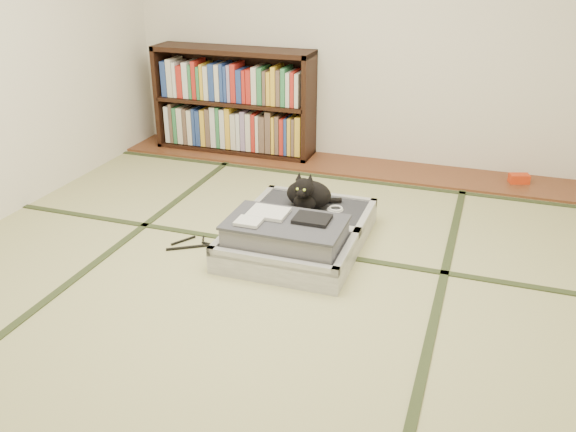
% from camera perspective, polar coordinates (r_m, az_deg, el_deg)
% --- Properties ---
extents(floor, '(4.50, 4.50, 0.00)m').
position_cam_1_polar(floor, '(3.53, -2.64, -5.82)').
color(floor, tan).
rests_on(floor, ground).
extents(wood_strip, '(4.00, 0.50, 0.02)m').
position_cam_1_polar(wood_strip, '(5.26, 5.37, 4.73)').
color(wood_strip, brown).
rests_on(wood_strip, ground).
extents(red_item, '(0.17, 0.13, 0.07)m').
position_cam_1_polar(red_item, '(5.16, 20.81, 3.30)').
color(red_item, red).
rests_on(red_item, wood_strip).
extents(room_shell, '(4.50, 4.50, 4.50)m').
position_cam_1_polar(room_shell, '(3.06, -3.19, 18.52)').
color(room_shell, white).
rests_on(room_shell, ground).
extents(tatami_borders, '(4.00, 4.50, 0.01)m').
position_cam_1_polar(tatami_borders, '(3.93, -0.00, -2.34)').
color(tatami_borders, '#2D381E').
rests_on(tatami_borders, ground).
extents(bookcase, '(1.44, 0.33, 0.92)m').
position_cam_1_polar(bookcase, '(5.52, -5.07, 10.48)').
color(bookcase, black).
rests_on(bookcase, wood_strip).
extents(suitcase, '(0.78, 1.04, 0.31)m').
position_cam_1_polar(suitcase, '(3.80, 0.81, -1.60)').
color(suitcase, silver).
rests_on(suitcase, floor).
extents(cat, '(0.35, 0.35, 0.28)m').
position_cam_1_polar(cat, '(4.00, 1.87, 2.05)').
color(cat, black).
rests_on(cat, suitcase).
extents(cable_coil, '(0.11, 0.11, 0.03)m').
position_cam_1_polar(cable_coil, '(4.02, 4.45, 0.66)').
color(cable_coil, white).
rests_on(cable_coil, suitcase).
extents(hanger, '(0.35, 0.26, 0.01)m').
position_cam_1_polar(hanger, '(3.92, -8.56, -2.66)').
color(hanger, black).
rests_on(hanger, floor).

